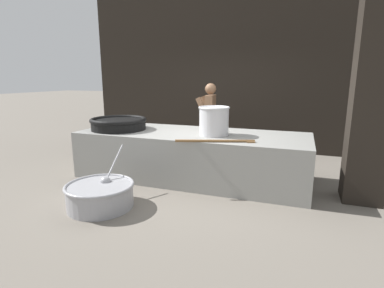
# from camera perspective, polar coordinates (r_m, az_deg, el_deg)

# --- Properties ---
(ground_plane) EXTENTS (60.00, 60.00, 0.00)m
(ground_plane) POSITION_cam_1_polar(r_m,az_deg,el_deg) (5.46, 0.00, -6.28)
(ground_plane) COLOR slate
(back_wall) EXTENTS (7.29, 0.24, 4.14)m
(back_wall) POSITION_cam_1_polar(r_m,az_deg,el_deg) (7.67, 6.88, 14.72)
(back_wall) COLOR black
(back_wall) RESTS_ON ground_plane
(support_pillar) EXTENTS (0.51, 0.51, 4.14)m
(support_pillar) POSITION_cam_1_polar(r_m,az_deg,el_deg) (4.82, 31.89, 14.38)
(support_pillar) COLOR black
(support_pillar) RESTS_ON ground_plane
(hearth_platform) EXTENTS (4.00, 1.46, 0.82)m
(hearth_platform) POSITION_cam_1_polar(r_m,az_deg,el_deg) (5.34, 0.00, -2.14)
(hearth_platform) COLOR gray
(hearth_platform) RESTS_ON ground_plane
(giant_wok_near) EXTENTS (1.03, 1.03, 0.22)m
(giant_wok_near) POSITION_cam_1_polar(r_m,az_deg,el_deg) (5.73, -13.80, 3.87)
(giant_wok_near) COLOR black
(giant_wok_near) RESTS_ON hearth_platform
(stock_pot) EXTENTS (0.52, 0.52, 0.48)m
(stock_pot) POSITION_cam_1_polar(r_m,az_deg,el_deg) (5.01, 4.20, 4.51)
(stock_pot) COLOR silver
(stock_pot) RESTS_ON hearth_platform
(stirring_paddle) EXTENTS (1.15, 0.45, 0.04)m
(stirring_paddle) POSITION_cam_1_polar(r_m,az_deg,el_deg) (4.48, 5.14, 0.58)
(stirring_paddle) COLOR brown
(stirring_paddle) RESTS_ON hearth_platform
(cook) EXTENTS (0.41, 0.63, 1.65)m
(cook) POSITION_cam_1_polar(r_m,az_deg,el_deg) (6.34, 3.41, 4.62)
(cook) COLOR brown
(cook) RESTS_ON ground_plane
(prep_bowl_vegetables) EXTENTS (0.94, 1.22, 0.73)m
(prep_bowl_vegetables) POSITION_cam_1_polar(r_m,az_deg,el_deg) (4.37, -17.07, -9.09)
(prep_bowl_vegetables) COLOR #9E9EA3
(prep_bowl_vegetables) RESTS_ON ground_plane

